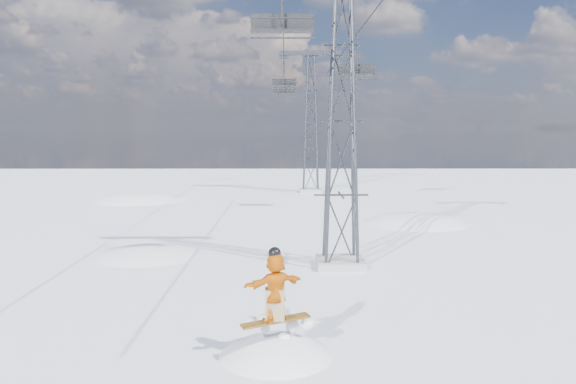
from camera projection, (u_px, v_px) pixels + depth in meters
name	position (u px, v px, depth m)	size (l,w,h in m)	color
ground	(340.00, 348.00, 13.43)	(120.00, 120.00, 0.00)	white
snow_terrain	(231.00, 363.00, 35.60)	(39.00, 37.00, 22.00)	white
lift_tower_near	(342.00, 122.00, 20.77)	(5.20, 1.80, 11.43)	#999999
lift_tower_far	(311.00, 126.00, 45.61)	(5.20, 1.80, 11.43)	#999999
haul_cables	(322.00, 28.00, 31.58)	(4.46, 51.00, 0.06)	black
lift_chair_near	(282.00, 24.00, 18.94)	(2.13, 0.61, 2.65)	black
lift_chair_mid	(357.00, 71.00, 33.41)	(2.21, 0.63, 2.74)	black
lift_chair_far	(284.00, 83.00, 45.87)	(1.94, 0.56, 2.41)	black
lift_chair_extra	(284.00, 91.00, 52.84)	(2.13, 0.61, 2.64)	black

